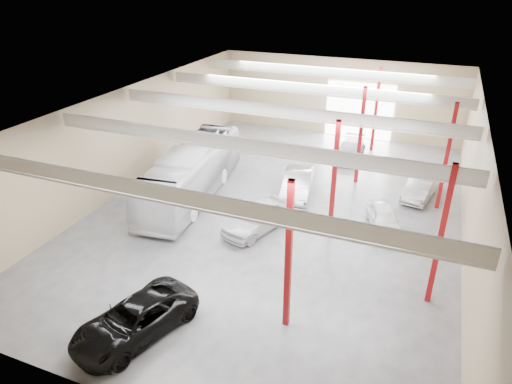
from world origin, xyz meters
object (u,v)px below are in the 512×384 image
Objects in this scene: car_row_a at (257,217)px; car_row_b at (297,184)px; coach_bus at (192,172)px; car_right_near at (421,187)px; car_right_far at (384,218)px; car_row_c at (350,150)px; black_sedan at (135,320)px.

car_row_b is at bearing 99.34° from car_row_a.
coach_bus reaches higher than car_right_near.
car_row_a is at bearing -109.86° from car_row_b.
car_row_c is at bearing 91.77° from car_right_far.
coach_bus reaches higher than car_right_far.
car_right_near is 5.48m from car_right_far.
car_right_near is (5.87, -5.23, 0.04)m from car_row_c.
black_sedan is at bearing -78.31° from coach_bus.
car_right_far is (6.96, 3.00, -0.16)m from car_row_a.
car_row_b reaches higher than car_row_a.
coach_bus is 3.10× the size of car_right_far.
car_row_b is (6.61, 2.64, -0.88)m from coach_bus.
car_row_b is at bearing 15.00° from coach_bus.
car_right_far is (8.53, 13.00, -0.09)m from black_sedan.
car_row_a reaches higher than car_row_c.
coach_bus is 12.77m from car_right_far.
car_row_a reaches higher than black_sedan.
black_sedan is 15.55m from car_right_far.
black_sedan reaches higher than car_right_far.
car_row_a is (1.57, 10.00, 0.07)m from black_sedan.
car_right_far is at bearing 73.99° from black_sedan.
car_right_near is (14.43, 5.64, -1.00)m from coach_bus.
car_right_near is at bearing 10.38° from car_row_b.
black_sedan is at bearing -143.21° from car_right_far.
car_row_c is (1.96, 8.23, -0.15)m from car_row_b.
car_row_c is (8.56, 10.87, -1.04)m from coach_bus.
coach_bus is at bearing 174.61° from car_row_a.
car_right_near is at bearing 77.89° from black_sedan.
car_row_c is 1.21× the size of car_right_far.
coach_bus reaches higher than car_row_b.
coach_bus reaches higher than car_row_a.
car_right_near reaches higher than car_right_far.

